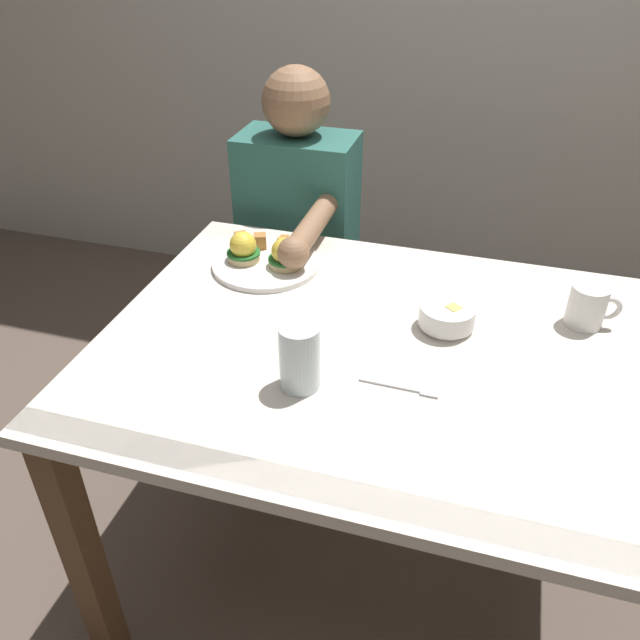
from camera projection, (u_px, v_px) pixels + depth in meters
name	position (u px, v px, depth m)	size (l,w,h in m)	color
ground_plane	(371.00, 565.00, 1.75)	(6.00, 6.00, 0.00)	brown
dining_table	(383.00, 386.00, 1.39)	(1.20, 0.90, 0.74)	silver
eggs_benedict_plate	(265.00, 257.00, 1.60)	(0.27, 0.27, 0.09)	white
fruit_bowl	(447.00, 316.00, 1.38)	(0.12, 0.12, 0.06)	white
coffee_mug	(588.00, 305.00, 1.38)	(0.11, 0.08, 0.09)	white
fork	(404.00, 387.00, 1.22)	(0.16, 0.02, 0.00)	silver
water_glass_near	(300.00, 361.00, 1.20)	(0.08, 0.08, 0.14)	silver
diner_person	(297.00, 236.00, 1.95)	(0.34, 0.54, 1.14)	#33333D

